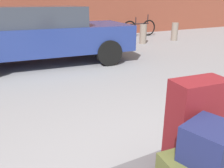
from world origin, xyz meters
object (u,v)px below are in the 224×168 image
Objects in this scene: duffel_bag_navy_topmost_pile at (209,143)px; parked_car at (42,34)px; bollard_kerb_far at (175,32)px; bicycle_leaning at (139,28)px; bollard_kerb_mid at (143,34)px; bollard_kerb_near at (115,36)px; suitcase_maroon_rear_right at (196,120)px.

duffel_bag_navy_topmost_pile is 0.07× the size of parked_car.
bicycle_leaning is at bearing 110.84° from bollard_kerb_far.
duffel_bag_navy_topmost_pile reaches higher than bollard_kerb_far.
duffel_bag_navy_topmost_pile reaches higher than bollard_kerb_mid.
duffel_bag_navy_topmost_pile is at bearing -90.47° from parked_car.
bicycle_leaning reaches higher than bollard_kerb_near.
bollard_kerb_far is at bearing 0.00° from bollard_kerb_mid.
duffel_bag_navy_topmost_pile is 0.45× the size of bollard_kerb_near.
suitcase_maroon_rear_right is 6.65m from bollard_kerb_near.
bicycle_leaning is 2.71m from bollard_kerb_near.
suitcase_maroon_rear_right is 0.37× the size of bicycle_leaning.
bicycle_leaning is 2.47× the size of bollard_kerb_near.
bicycle_leaning reaches higher than bollard_kerb_mid.
bollard_kerb_far is at bearing 12.29° from parked_car.
duffel_bag_navy_topmost_pile is (-0.20, -0.29, 0.03)m from suitcase_maroon_rear_right.
parked_car is 6.24× the size of bollard_kerb_mid.
suitcase_maroon_rear_right is 0.36m from duffel_bag_navy_topmost_pile.
parked_car reaches higher than bollard_kerb_near.
suitcase_maroon_rear_right reaches higher than bollard_kerb_mid.
bicycle_leaning is 1.89m from bollard_kerb_mid.
parked_car reaches higher than suitcase_maroon_rear_right.
bicycle_leaning is (4.74, 7.76, -0.30)m from suitcase_maroon_rear_right.
bollard_kerb_far is at bearing -69.16° from bicycle_leaning.
bicycle_leaning is at bearing 64.58° from suitcase_maroon_rear_right.
parked_car is at bearing 74.11° from duffel_bag_navy_topmost_pile.
bollard_kerb_far is (5.56, 6.41, -0.34)m from duffel_bag_navy_topmost_pile.
duffel_bag_navy_topmost_pile is 7.57m from bollard_kerb_mid.
bollard_kerb_near is 1.00× the size of bollard_kerb_mid.
bollard_kerb_mid is at bearing 42.60° from duffel_bag_navy_topmost_pile.
bollard_kerb_mid is (1.22, 0.00, 0.00)m from bollard_kerb_near.
duffel_bag_navy_topmost_pile is at bearing -117.99° from suitcase_maroon_rear_right.
bollard_kerb_near and bollard_kerb_far have the same top height.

